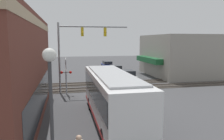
{
  "coord_description": "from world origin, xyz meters",
  "views": [
    {
      "loc": [
        -18.4,
        5.81,
        5.51
      ],
      "look_at": [
        4.54,
        0.88,
        2.38
      ],
      "focal_mm": 35.0,
      "sensor_mm": 36.0,
      "label": 1
    }
  ],
  "objects_px": {
    "city_bus": "(112,95)",
    "crossing_signal": "(66,72)",
    "streetlamp": "(51,114)",
    "parked_car_blue": "(107,65)",
    "parked_car_white": "(116,69)",
    "pedestrian_near_bus": "(146,114)",
    "parked_car_silver": "(127,76)"
  },
  "relations": [
    {
      "from": "parked_car_silver",
      "to": "parked_car_blue",
      "type": "bearing_deg",
      "value": 0.0
    },
    {
      "from": "parked_car_blue",
      "to": "crossing_signal",
      "type": "bearing_deg",
      "value": 158.4
    },
    {
      "from": "parked_car_white",
      "to": "pedestrian_near_bus",
      "type": "distance_m",
      "value": 23.91
    },
    {
      "from": "parked_car_silver",
      "to": "parked_car_white",
      "type": "relative_size",
      "value": 0.99
    },
    {
      "from": "city_bus",
      "to": "streetlamp",
      "type": "distance_m",
      "value": 7.86
    },
    {
      "from": "parked_car_silver",
      "to": "parked_car_blue",
      "type": "height_order",
      "value": "parked_car_silver"
    },
    {
      "from": "crossing_signal",
      "to": "streetlamp",
      "type": "height_order",
      "value": "streetlamp"
    },
    {
      "from": "crossing_signal",
      "to": "parked_car_white",
      "type": "height_order",
      "value": "crossing_signal"
    },
    {
      "from": "city_bus",
      "to": "parked_car_blue",
      "type": "distance_m",
      "value": 30.36
    },
    {
      "from": "parked_car_white",
      "to": "parked_car_blue",
      "type": "height_order",
      "value": "parked_car_blue"
    },
    {
      "from": "crossing_signal",
      "to": "parked_car_white",
      "type": "distance_m",
      "value": 15.93
    },
    {
      "from": "pedestrian_near_bus",
      "to": "crossing_signal",
      "type": "bearing_deg",
      "value": 25.4
    },
    {
      "from": "parked_car_white",
      "to": "streetlamp",
      "type": "bearing_deg",
      "value": 162.96
    },
    {
      "from": "city_bus",
      "to": "pedestrian_near_bus",
      "type": "relative_size",
      "value": 5.74
    },
    {
      "from": "city_bus",
      "to": "parked_car_blue",
      "type": "bearing_deg",
      "value": -10.25
    },
    {
      "from": "crossing_signal",
      "to": "pedestrian_near_bus",
      "type": "xyz_separation_m",
      "value": [
        -10.2,
        -4.84,
        -1.36
      ]
    },
    {
      "from": "city_bus",
      "to": "parked_car_white",
      "type": "distance_m",
      "value": 22.83
    },
    {
      "from": "streetlamp",
      "to": "parked_car_blue",
      "type": "bearing_deg",
      "value": -13.61
    },
    {
      "from": "parked_car_white",
      "to": "parked_car_blue",
      "type": "distance_m",
      "value": 7.7
    },
    {
      "from": "streetlamp",
      "to": "parked_car_white",
      "type": "height_order",
      "value": "streetlamp"
    },
    {
      "from": "streetlamp",
      "to": "parked_car_white",
      "type": "relative_size",
      "value": 1.25
    },
    {
      "from": "city_bus",
      "to": "parked_car_silver",
      "type": "xyz_separation_m",
      "value": [
        14.9,
        -5.4,
        -1.18
      ]
    },
    {
      "from": "pedestrian_near_bus",
      "to": "parked_car_blue",
      "type": "bearing_deg",
      "value": -6.44
    },
    {
      "from": "city_bus",
      "to": "crossing_signal",
      "type": "xyz_separation_m",
      "value": [
        8.7,
        2.98,
        0.43
      ]
    },
    {
      "from": "city_bus",
      "to": "parked_car_white",
      "type": "height_order",
      "value": "city_bus"
    },
    {
      "from": "parked_car_blue",
      "to": "parked_car_silver",
      "type": "bearing_deg",
      "value": 180.0
    },
    {
      "from": "streetlamp",
      "to": "parked_car_blue",
      "type": "height_order",
      "value": "streetlamp"
    },
    {
      "from": "city_bus",
      "to": "streetlamp",
      "type": "relative_size",
      "value": 1.98
    },
    {
      "from": "crossing_signal",
      "to": "parked_car_blue",
      "type": "relative_size",
      "value": 0.82
    },
    {
      "from": "crossing_signal",
      "to": "pedestrian_near_bus",
      "type": "bearing_deg",
      "value": -154.6
    },
    {
      "from": "streetlamp",
      "to": "pedestrian_near_bus",
      "type": "xyz_separation_m",
      "value": [
        5.42,
        -5.37,
        -2.21
      ]
    },
    {
      "from": "crossing_signal",
      "to": "parked_car_blue",
      "type": "distance_m",
      "value": 22.81
    }
  ]
}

